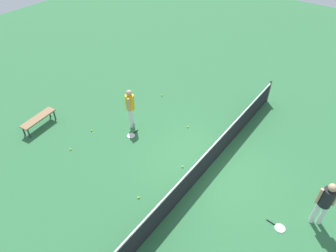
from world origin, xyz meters
TOP-DOWN VIEW (x-y plane):
  - ground_plane at (0.00, 0.00)m, footprint 40.00×40.00m
  - court_net at (0.00, 0.00)m, footprint 10.09×0.09m
  - player_near_side at (-0.05, -3.73)m, footprint 0.49×0.47m
  - player_far_side at (0.07, 3.65)m, footprint 0.45×0.51m
  - tennis_racket_near_player at (0.44, -3.32)m, footprint 0.58×0.31m
  - tennis_racket_far_player at (0.89, 2.88)m, footprint 0.34×0.59m
  - tennis_ball_near_player at (-2.48, -4.06)m, footprint 0.07×0.07m
  - tennis_ball_by_net at (1.21, -4.78)m, footprint 0.07×0.07m
  - tennis_ball_midcourt at (-1.30, -1.82)m, footprint 0.07×0.07m
  - tennis_ball_baseline at (2.42, -4.60)m, footprint 0.07×0.07m
  - tennis_ball_stray_left at (0.63, -0.74)m, footprint 0.07×0.07m
  - tennis_ball_stray_right at (2.56, -1.11)m, footprint 0.07×0.07m
  - courtside_bench at (2.27, -6.65)m, footprint 1.54×0.59m

SIDE VIEW (x-z plane):
  - ground_plane at x=0.00m, z-range 0.00..0.00m
  - tennis_racket_near_player at x=0.44m, z-range 0.00..0.03m
  - tennis_racket_far_player at x=0.89m, z-range 0.00..0.03m
  - tennis_ball_near_player at x=-2.48m, z-range 0.00..0.07m
  - tennis_ball_by_net at x=1.21m, z-range 0.00..0.07m
  - tennis_ball_midcourt at x=-1.30m, z-range 0.00..0.07m
  - tennis_ball_baseline at x=2.42m, z-range 0.00..0.07m
  - tennis_ball_stray_left at x=0.63m, z-range 0.00..0.07m
  - tennis_ball_stray_right at x=2.56m, z-range 0.00..0.07m
  - courtside_bench at x=2.27m, z-range 0.18..0.66m
  - court_net at x=0.00m, z-range -0.03..1.04m
  - player_near_side at x=-0.05m, z-range 0.16..1.86m
  - player_far_side at x=0.07m, z-range 0.16..1.86m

